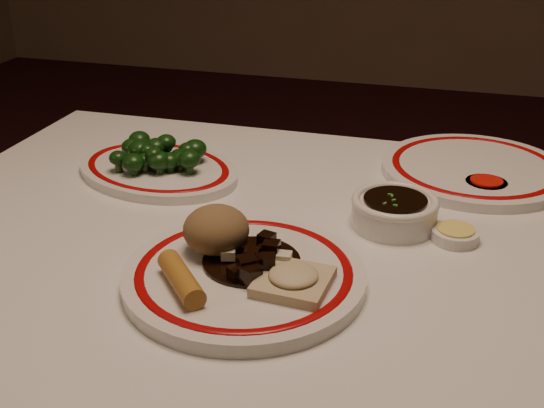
{
  "coord_description": "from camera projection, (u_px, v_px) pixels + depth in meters",
  "views": [
    {
      "loc": [
        0.17,
        -0.75,
        1.19
      ],
      "look_at": [
        -0.05,
        0.03,
        0.8
      ],
      "focal_mm": 45.0,
      "sensor_mm": 36.0,
      "label": 1
    }
  ],
  "objects": [
    {
      "name": "main_plate",
      "position": [
        244.0,
        275.0,
        0.82
      ],
      "size": [
        0.34,
        0.34,
        0.02
      ],
      "color": "silver",
      "rests_on": "dining_table"
    },
    {
      "name": "stirfry_heap",
      "position": [
        254.0,
        260.0,
        0.82
      ],
      "size": [
        0.12,
        0.12,
        0.03
      ],
      "color": "black",
      "rests_on": "main_plate"
    },
    {
      "name": "dining_table",
      "position": [
        303.0,
        311.0,
        0.93
      ],
      "size": [
        1.2,
        0.9,
        0.75
      ],
      "color": "white",
      "rests_on": "ground"
    },
    {
      "name": "rice_mound",
      "position": [
        216.0,
        230.0,
        0.84
      ],
      "size": [
        0.08,
        0.08,
        0.06
      ],
      "primitive_type": "ellipsoid",
      "color": "brown",
      "rests_on": "main_plate"
    },
    {
      "name": "broccoli_plate",
      "position": [
        158.0,
        169.0,
        1.11
      ],
      "size": [
        0.34,
        0.32,
        0.02
      ],
      "color": "silver",
      "rests_on": "dining_table"
    },
    {
      "name": "spring_roll",
      "position": [
        181.0,
        279.0,
        0.77
      ],
      "size": [
        0.08,
        0.09,
        0.03
      ],
      "primitive_type": "cylinder",
      "rotation": [
        1.57,
        0.0,
        0.72
      ],
      "color": "#B37C2C",
      "rests_on": "main_plate"
    },
    {
      "name": "fried_wonton",
      "position": [
        293.0,
        279.0,
        0.77
      ],
      "size": [
        0.09,
        0.09,
        0.02
      ],
      "color": "#C3B38A",
      "rests_on": "main_plate"
    },
    {
      "name": "far_plate",
      "position": [
        474.0,
        169.0,
        1.12
      ],
      "size": [
        0.39,
        0.39,
        0.02
      ],
      "color": "silver",
      "rests_on": "dining_table"
    },
    {
      "name": "soy_bowl",
      "position": [
        394.0,
        213.0,
        0.95
      ],
      "size": [
        0.12,
        0.12,
        0.04
      ],
      "color": "silver",
      "rests_on": "dining_table"
    },
    {
      "name": "mustard_dish",
      "position": [
        455.0,
        235.0,
        0.91
      ],
      "size": [
        0.06,
        0.06,
        0.02
      ],
      "color": "silver",
      "rests_on": "dining_table"
    },
    {
      "name": "sweet_sour_dish",
      "position": [
        486.0,
        186.0,
        1.06
      ],
      "size": [
        0.06,
        0.06,
        0.02
      ],
      "color": "silver",
      "rests_on": "dining_table"
    },
    {
      "name": "broccoli_pile",
      "position": [
        158.0,
        153.0,
        1.1
      ],
      "size": [
        0.15,
        0.12,
        0.05
      ],
      "color": "#23471C",
      "rests_on": "broccoli_plate"
    }
  ]
}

